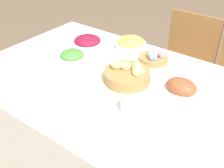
{
  "coord_description": "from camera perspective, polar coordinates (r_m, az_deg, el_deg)",
  "views": [
    {
      "loc": [
        0.77,
        -1.09,
        1.62
      ],
      "look_at": [
        0.01,
        -0.08,
        0.79
      ],
      "focal_mm": 45.0,
      "sensor_mm": 36.0,
      "label": 1
    }
  ],
  "objects": [
    {
      "name": "egg_basket",
      "position": [
        1.82,
        8.45,
        5.24
      ],
      "size": [
        0.18,
        0.18,
        0.08
      ],
      "color": "#9E7542",
      "rests_on": "dining_table"
    },
    {
      "name": "drinking_cup",
      "position": [
        1.36,
        3.35,
        -4.41
      ],
      "size": [
        0.08,
        0.08,
        0.08
      ],
      "color": "silver",
      "rests_on": "dining_table"
    },
    {
      "name": "dining_table",
      "position": [
        1.83,
        1.34,
        -9.76
      ],
      "size": [
        1.78,
        1.09,
        0.75
      ],
      "color": "white",
      "rests_on": "ground"
    },
    {
      "name": "knife",
      "position": [
        1.32,
        -3.99,
        -7.91
      ],
      "size": [
        0.01,
        0.17,
        0.0
      ],
      "rotation": [
        0.0,
        0.0,
        0.01
      ],
      "color": "silver",
      "rests_on": "dining_table"
    },
    {
      "name": "dinner_plate",
      "position": [
        1.4,
        -8.81,
        -5.27
      ],
      "size": [
        0.26,
        0.26,
        0.01
      ],
      "color": "white",
      "rests_on": "dining_table"
    },
    {
      "name": "ham_platter",
      "position": [
        1.55,
        13.91,
        -0.7
      ],
      "size": [
        0.26,
        0.18,
        0.09
      ],
      "color": "white",
      "rests_on": "dining_table"
    },
    {
      "name": "chair_far_center",
      "position": [
        2.37,
        14.26,
        3.65
      ],
      "size": [
        0.42,
        0.42,
        0.89
      ],
      "rotation": [
        0.0,
        0.0,
        -0.01
      ],
      "color": "olive",
      "rests_on": "ground"
    },
    {
      "name": "beet_salad_bowl",
      "position": [
        1.95,
        -4.99,
        8.21
      ],
      "size": [
        0.21,
        0.21,
        0.1
      ],
      "color": "white",
      "rests_on": "dining_table"
    },
    {
      "name": "butter_dish",
      "position": [
        1.67,
        -11.57,
        1.79
      ],
      "size": [
        0.12,
        0.08,
        0.03
      ],
      "color": "white",
      "rests_on": "dining_table"
    },
    {
      "name": "spoon",
      "position": [
        1.31,
        -2.97,
        -8.44
      ],
      "size": [
        0.01,
        0.17,
        0.0
      ],
      "rotation": [
        0.0,
        0.0,
        -0.01
      ],
      "color": "silver",
      "rests_on": "dining_table"
    },
    {
      "name": "green_salad_bowl",
      "position": [
        1.78,
        -8.12,
        5.2
      ],
      "size": [
        0.18,
        0.18,
        0.09
      ],
      "color": "white",
      "rests_on": "dining_table"
    },
    {
      "name": "fork",
      "position": [
        1.5,
        -13.01,
        -3.07
      ],
      "size": [
        0.01,
        0.17,
        0.0
      ],
      "rotation": [
        0.0,
        0.0,
        0.01
      ],
      "color": "silver",
      "rests_on": "dining_table"
    },
    {
      "name": "bread_basket",
      "position": [
        1.59,
        3.19,
        1.95
      ],
      "size": [
        0.27,
        0.27,
        0.12
      ],
      "color": "#9E7542",
      "rests_on": "dining_table"
    },
    {
      "name": "pineapple_bowl",
      "position": [
        1.96,
        3.86,
        8.15
      ],
      "size": [
        0.21,
        0.21,
        0.09
      ],
      "color": "silver",
      "rests_on": "dining_table"
    }
  ]
}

